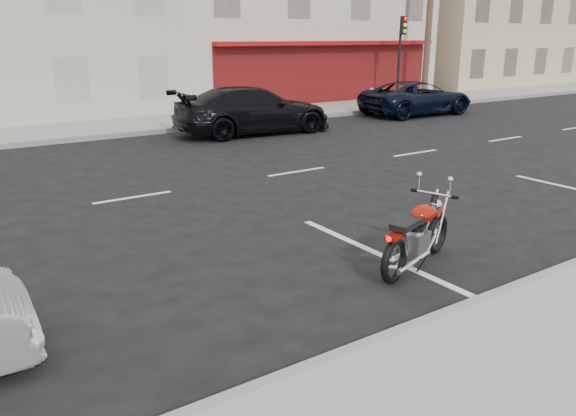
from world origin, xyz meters
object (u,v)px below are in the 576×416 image
at_px(traffic_light, 401,49).
at_px(suv_far, 417,98).
at_px(fire_hydrant, 371,96).
at_px(car_far, 253,110).
at_px(motorcycle, 438,224).

distance_m(traffic_light, suv_far, 3.68).
bearing_deg(suv_far, fire_hydrant, -0.65).
xyz_separation_m(fire_hydrant, car_far, (-8.04, -3.17, 0.24)).
xyz_separation_m(motorcycle, suv_far, (11.11, 11.06, 0.23)).
bearing_deg(fire_hydrant, suv_far, -92.51).
height_order(traffic_light, suv_far, traffic_light).
height_order(traffic_light, car_far, traffic_light).
relative_size(suv_far, car_far, 0.92).
bearing_deg(motorcycle, fire_hydrant, 32.91).
relative_size(traffic_light, suv_far, 0.78).
xyz_separation_m(traffic_light, car_far, (-9.54, -3.00, -1.79)).
distance_m(traffic_light, car_far, 10.16).
distance_m(fire_hydrant, car_far, 8.65).
relative_size(traffic_light, car_far, 0.72).
bearing_deg(traffic_light, car_far, -162.54).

